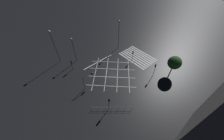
% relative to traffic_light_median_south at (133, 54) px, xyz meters
% --- Properties ---
extents(ground_plane, '(200.00, 200.00, 0.00)m').
position_rel_traffic_light_median_south_xyz_m(ground_plane, '(0.06, 8.19, -2.53)').
color(ground_plane, black).
extents(road_markings, '(15.82, 22.26, 0.01)m').
position_rel_traffic_light_median_south_xyz_m(road_markings, '(0.40, 0.46, -2.53)').
color(road_markings, silver).
rests_on(road_markings, ground_plane).
extents(traffic_light_median_south, '(0.36, 0.39, 3.54)m').
position_rel_traffic_light_median_south_xyz_m(traffic_light_median_south, '(0.00, 0.00, 0.00)').
color(traffic_light_median_south, '#2D2D30').
rests_on(traffic_light_median_south, ground_plane).
extents(traffic_light_median_north, '(0.36, 2.82, 4.02)m').
position_rel_traffic_light_median_south_xyz_m(traffic_light_median_north, '(0.51, 15.32, 0.44)').
color(traffic_light_median_north, '#2D2D30').
rests_on(traffic_light_median_north, ground_plane).
extents(traffic_light_sw_main, '(0.39, 0.36, 4.25)m').
position_rel_traffic_light_median_south_xyz_m(traffic_light_sw_main, '(-8.09, 0.65, 0.50)').
color(traffic_light_sw_main, '#2D2D30').
rests_on(traffic_light_sw_main, ground_plane).
extents(traffic_light_nw_cross, '(0.36, 0.39, 3.88)m').
position_rel_traffic_light_median_south_xyz_m(traffic_light_nw_cross, '(-7.65, 15.83, 0.24)').
color(traffic_light_nw_cross, '#2D2D30').
rests_on(traffic_light_nw_cross, ground_plane).
extents(traffic_light_ne_cross, '(0.36, 0.39, 3.26)m').
position_rel_traffic_light_median_south_xyz_m(traffic_light_ne_cross, '(8.53, 15.63, -0.20)').
color(traffic_light_ne_cross, '#2D2D30').
rests_on(traffic_light_ne_cross, ground_plane).
extents(street_lamp_east, '(0.51, 0.51, 7.86)m').
position_rel_traffic_light_median_south_xyz_m(street_lamp_east, '(11.23, 12.88, 3.02)').
color(street_lamp_east, '#2D2D30').
rests_on(street_lamp_east, ground_plane).
extents(street_lamp_west, '(0.61, 0.61, 10.20)m').
position_rel_traffic_light_median_south_xyz_m(street_lamp_west, '(14.40, 16.80, 5.03)').
color(street_lamp_west, '#2D2D30').
rests_on(street_lamp_west, ground_plane).
extents(street_lamp_far, '(0.51, 0.51, 9.63)m').
position_rel_traffic_light_median_south_xyz_m(street_lamp_far, '(7.99, -1.71, 4.08)').
color(street_lamp_far, '#2D2D30').
rests_on(street_lamp_far, ground_plane).
extents(street_tree_near, '(3.47, 3.47, 5.72)m').
position_rel_traffic_light_median_south_xyz_m(street_tree_near, '(-10.75, -3.73, 1.44)').
color(street_tree_near, '#473323').
rests_on(street_tree_near, ground_plane).
extents(pedestrian_railing, '(5.76, 6.51, 1.05)m').
position_rel_traffic_light_median_south_xyz_m(pedestrian_railing, '(-8.16, 15.47, -1.86)').
color(pedestrian_railing, gray).
rests_on(pedestrian_railing, ground_plane).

